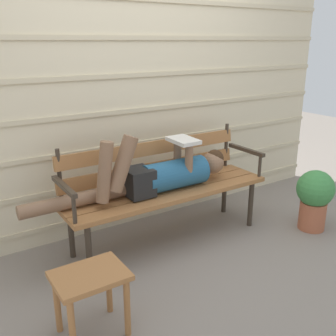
# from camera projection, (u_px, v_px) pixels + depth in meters

# --- Properties ---
(ground_plane) EXTENTS (12.00, 12.00, 0.00)m
(ground_plane) POSITION_uv_depth(u_px,v_px,m) (178.00, 247.00, 3.13)
(ground_plane) COLOR gray
(house_siding) EXTENTS (4.34, 0.08, 2.34)m
(house_siding) POSITION_uv_depth(u_px,v_px,m) (135.00, 92.00, 3.28)
(house_siding) COLOR beige
(house_siding) RESTS_ON ground
(park_bench) EXTENTS (1.73, 0.47, 0.86)m
(park_bench) POSITION_uv_depth(u_px,v_px,m) (163.00, 182.00, 3.14)
(park_bench) COLOR #9E6638
(park_bench) RESTS_ON ground
(reclining_person) EXTENTS (1.69, 0.26, 0.51)m
(reclining_person) POSITION_uv_depth(u_px,v_px,m) (160.00, 174.00, 3.02)
(reclining_person) COLOR #23567A
(footstool) EXTENTS (0.39, 0.30, 0.39)m
(footstool) POSITION_uv_depth(u_px,v_px,m) (91.00, 286.00, 2.12)
(footstool) COLOR #9E6638
(footstool) RESTS_ON ground
(potted_plant) EXTENTS (0.32, 0.32, 0.54)m
(potted_plant) POSITION_uv_depth(u_px,v_px,m) (315.00, 196.00, 3.35)
(potted_plant) COLOR #AD5B3D
(potted_plant) RESTS_ON ground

